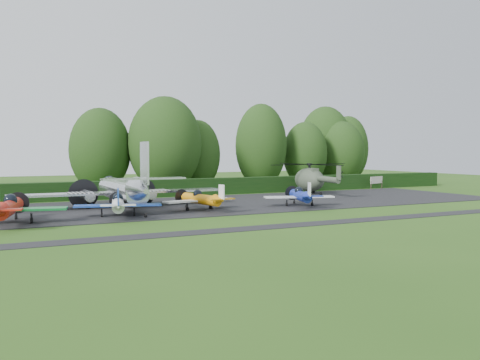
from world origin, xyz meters
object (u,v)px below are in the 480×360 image
transport_plane (123,190)px  helicopter (310,178)px  light_plane_white (118,204)px  sign_board (377,181)px  light_plane_orange (201,199)px  light_plane_red (9,208)px  light_plane_blue (300,196)px

transport_plane → helicopter: transport_plane is taller
transport_plane → light_plane_white: bearing=-108.6°
transport_plane → sign_board: size_ratio=6.36×
light_plane_orange → transport_plane: bearing=151.9°
light_plane_white → light_plane_orange: light_plane_white is taller
helicopter → transport_plane: bearing=-174.6°
light_plane_white → transport_plane: bearing=58.2°
light_plane_red → light_plane_orange: 16.09m
light_plane_red → helicopter: (35.03, 12.95, 0.75)m
transport_plane → helicopter: size_ratio=1.44×
light_plane_red → helicopter: 37.35m
transport_plane → sign_board: transport_plane is taller
light_plane_orange → light_plane_blue: bearing=3.0°
transport_plane → light_plane_orange: size_ratio=2.82×
light_plane_blue → transport_plane: bearing=140.5°
light_plane_red → sign_board: (48.05, 15.65, -0.09)m
light_plane_red → light_plane_orange: bearing=-5.5°
light_plane_red → light_plane_white: light_plane_red is taller
transport_plane → light_plane_orange: transport_plane is taller
light_plane_red → light_plane_white: 8.19m
light_plane_blue → light_plane_orange: bearing=153.8°
light_plane_blue → sign_board: 26.72m
helicopter → sign_board: bearing=3.1°
light_plane_orange → light_plane_blue: 9.86m
light_plane_blue → sign_board: bearing=14.2°
sign_board → light_plane_blue: bearing=-127.8°
light_plane_white → light_plane_orange: (7.80, 1.34, -0.05)m
light_plane_blue → sign_board: (22.31, 14.69, 0.10)m
transport_plane → light_plane_white: (-1.94, -5.93, -0.66)m
light_plane_blue → helicopter: bearing=33.0°
light_plane_white → light_plane_orange: bearing=-3.9°
light_plane_red → light_plane_blue: light_plane_red is taller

